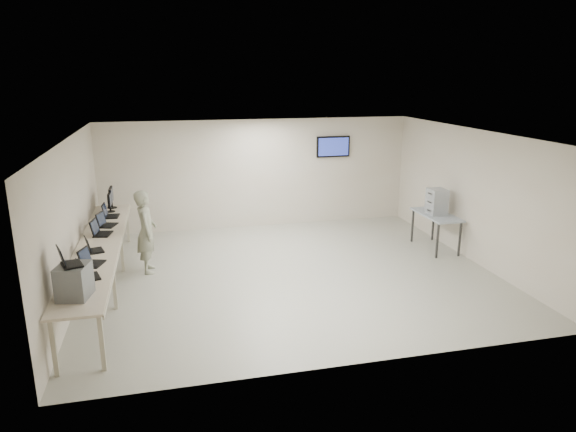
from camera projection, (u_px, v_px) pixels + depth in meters
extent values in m
cube|color=#B5B4A2|center=(290.00, 273.00, 10.40)|extent=(8.00, 7.00, 0.01)
cube|color=white|center=(290.00, 134.00, 9.65)|extent=(8.00, 7.00, 0.01)
cube|color=beige|center=(259.00, 174.00, 13.31)|extent=(8.00, 0.01, 2.80)
cube|color=beige|center=(353.00, 271.00, 6.74)|extent=(8.00, 0.01, 2.80)
cube|color=beige|center=(72.00, 219.00, 9.13)|extent=(0.01, 7.00, 2.80)
cube|color=beige|center=(473.00, 196.00, 10.92)|extent=(0.01, 7.00, 2.80)
cube|color=#313131|center=(333.00, 146.00, 13.56)|extent=(0.15, 0.04, 0.15)
cube|color=black|center=(333.00, 147.00, 13.52)|extent=(0.90, 0.06, 0.55)
cube|color=navy|center=(334.00, 147.00, 13.49)|extent=(0.82, 0.01, 0.47)
cube|color=beige|center=(99.00, 245.00, 9.36)|extent=(0.75, 6.00, 0.04)
cube|color=#B0A891|center=(121.00, 245.00, 9.45)|extent=(0.02, 6.00, 0.06)
cube|color=#B0A891|center=(54.00, 347.00, 6.74)|extent=(0.06, 0.06, 0.86)
cube|color=#B0A891|center=(102.00, 342.00, 6.87)|extent=(0.06, 0.06, 0.86)
cube|color=#B0A891|center=(77.00, 289.00, 8.57)|extent=(0.06, 0.06, 0.86)
cube|color=#B0A891|center=(114.00, 286.00, 8.70)|extent=(0.06, 0.06, 0.86)
cube|color=#B0A891|center=(90.00, 254.00, 10.25)|extent=(0.06, 0.06, 0.86)
cube|color=#B0A891|center=(122.00, 251.00, 10.39)|extent=(0.06, 0.06, 0.86)
cube|color=#B0A891|center=(101.00, 226.00, 12.08)|extent=(0.06, 0.06, 0.86)
cube|color=#B0A891|center=(128.00, 225.00, 12.22)|extent=(0.06, 0.06, 0.86)
cube|color=slate|center=(74.00, 281.00, 7.07)|extent=(0.48, 0.53, 0.48)
cube|color=black|center=(72.00, 264.00, 7.01)|extent=(0.35, 0.41, 0.02)
cube|color=black|center=(61.00, 256.00, 6.94)|extent=(0.17, 0.33, 0.25)
cube|color=black|center=(62.00, 256.00, 6.95)|extent=(0.14, 0.29, 0.21)
cube|color=black|center=(90.00, 277.00, 7.82)|extent=(0.35, 0.42, 0.02)
cube|color=black|center=(80.00, 269.00, 7.75)|extent=(0.16, 0.35, 0.26)
cube|color=black|center=(81.00, 269.00, 7.75)|extent=(0.13, 0.30, 0.22)
cube|color=black|center=(94.00, 264.00, 8.35)|extent=(0.37, 0.43, 0.02)
cube|color=black|center=(84.00, 256.00, 8.28)|extent=(0.18, 0.35, 0.26)
cube|color=black|center=(85.00, 256.00, 8.29)|extent=(0.14, 0.31, 0.22)
cube|color=black|center=(96.00, 251.00, 8.98)|extent=(0.33, 0.39, 0.02)
cube|color=black|center=(88.00, 244.00, 8.92)|extent=(0.15, 0.33, 0.24)
cube|color=black|center=(88.00, 244.00, 8.92)|extent=(0.12, 0.28, 0.20)
cube|color=black|center=(103.00, 234.00, 9.91)|extent=(0.36, 0.44, 0.02)
cube|color=black|center=(94.00, 227.00, 9.83)|extent=(0.14, 0.38, 0.28)
cube|color=black|center=(95.00, 227.00, 9.84)|extent=(0.11, 0.34, 0.24)
cube|color=black|center=(108.00, 225.00, 10.48)|extent=(0.37, 0.44, 0.02)
cube|color=black|center=(101.00, 219.00, 10.41)|extent=(0.18, 0.36, 0.27)
cube|color=black|center=(102.00, 219.00, 10.41)|extent=(0.14, 0.31, 0.22)
cube|color=black|center=(112.00, 216.00, 11.15)|extent=(0.30, 0.40, 0.02)
cube|color=black|center=(105.00, 210.00, 11.07)|extent=(0.10, 0.37, 0.28)
cube|color=black|center=(105.00, 210.00, 11.08)|extent=(0.07, 0.32, 0.23)
cylinder|color=black|center=(111.00, 211.00, 11.56)|extent=(0.20, 0.20, 0.01)
cube|color=black|center=(110.00, 208.00, 11.53)|extent=(0.04, 0.03, 0.16)
cube|color=black|center=(110.00, 199.00, 11.48)|extent=(0.05, 0.44, 0.29)
cube|color=black|center=(111.00, 199.00, 11.49)|extent=(0.00, 0.40, 0.25)
cylinder|color=black|center=(112.00, 208.00, 11.89)|extent=(0.22, 0.22, 0.02)
cube|color=black|center=(112.00, 204.00, 11.87)|extent=(0.04, 0.03, 0.17)
cube|color=black|center=(111.00, 195.00, 11.81)|extent=(0.05, 0.49, 0.32)
cube|color=black|center=(112.00, 194.00, 11.81)|extent=(0.00, 0.44, 0.28)
imported|color=gray|center=(146.00, 232.00, 10.29)|extent=(0.42, 0.63, 1.69)
cube|color=#8F98A3|center=(437.00, 215.00, 11.66)|extent=(0.64, 1.38, 0.04)
cube|color=#313131|center=(437.00, 241.00, 11.15)|extent=(0.04, 0.04, 0.79)
cube|color=#313131|center=(412.00, 226.00, 12.26)|extent=(0.04, 0.04, 0.79)
cube|color=#313131|center=(460.00, 239.00, 11.28)|extent=(0.04, 0.04, 0.79)
cube|color=#313131|center=(433.00, 224.00, 12.38)|extent=(0.04, 0.04, 0.79)
cube|color=#A1A8AF|center=(436.00, 210.00, 11.62)|extent=(0.37, 0.41, 0.19)
cube|color=#A1A8AF|center=(437.00, 202.00, 11.57)|extent=(0.37, 0.41, 0.19)
cube|color=#A1A8AF|center=(437.00, 193.00, 11.52)|extent=(0.37, 0.41, 0.19)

